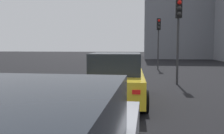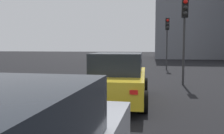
{
  "view_description": "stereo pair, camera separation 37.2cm",
  "coord_description": "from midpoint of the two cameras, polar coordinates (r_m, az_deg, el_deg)",
  "views": [
    {
      "loc": [
        2.35,
        -0.84,
        1.88
      ],
      "look_at": [
        9.44,
        0.05,
        1.26
      ],
      "focal_mm": 39.28,
      "sensor_mm": 36.0,
      "label": 1
    },
    {
      "loc": [
        2.41,
        -1.21,
        1.88
      ],
      "look_at": [
        9.44,
        0.05,
        1.26
      ],
      "focal_mm": 39.28,
      "sensor_mm": 36.0,
      "label": 2
    }
  ],
  "objects": [
    {
      "name": "traffic_light_near_left",
      "position": [
        19.64,
        10.26,
        7.81
      ],
      "size": [
        0.33,
        0.3,
        4.01
      ],
      "rotation": [
        0.0,
        0.0,
        3.28
      ],
      "color": "#2D2D30",
      "rests_on": "ground_plane"
    },
    {
      "name": "car_yellow_lead",
      "position": [
        8.22,
        -0.29,
        -2.71
      ],
      "size": [
        4.54,
        2.13,
        1.64
      ],
      "rotation": [
        0.0,
        0.0,
        0.04
      ],
      "color": "gold",
      "rests_on": "ground_plane"
    },
    {
      "name": "traffic_light_near_right",
      "position": [
        12.25,
        14.39,
        9.81
      ],
      "size": [
        0.32,
        0.29,
        4.1
      ],
      "rotation": [
        0.0,
        0.0,
        3.21
      ],
      "color": "#2D2D30",
      "rests_on": "ground_plane"
    },
    {
      "name": "building_facade_center",
      "position": [
        41.24,
        14.41,
        13.26
      ],
      "size": [
        10.82,
        9.84,
        15.91
      ],
      "primitive_type": "cube",
      "color": "slate",
      "rests_on": "ground_plane"
    }
  ]
}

